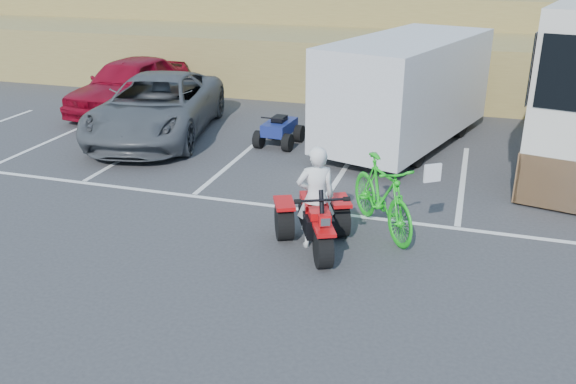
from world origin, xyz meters
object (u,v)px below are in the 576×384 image
(grey_pickup, at_px, (157,107))
(red_car, at_px, (130,84))
(quad_atv_blue, at_px, (280,145))
(cargo_trailer, at_px, (407,88))
(red_trike_atv, at_px, (316,249))
(rider, at_px, (316,197))
(green_dirt_bike, at_px, (382,196))
(quad_atv_green, at_px, (360,150))

(grey_pickup, relative_size, red_car, 1.19)
(grey_pickup, xyz_separation_m, quad_atv_blue, (3.46, 0.18, -0.82))
(red_car, bearing_deg, cargo_trailer, -3.96)
(red_trike_atv, bearing_deg, red_car, 112.11)
(cargo_trailer, bearing_deg, red_car, -169.97)
(red_trike_atv, bearing_deg, quad_atv_blue, 89.38)
(rider, relative_size, red_car, 0.37)
(grey_pickup, bearing_deg, rider, -53.22)
(rider, bearing_deg, green_dirt_bike, -160.91)
(green_dirt_bike, relative_size, quad_atv_blue, 1.73)
(rider, distance_m, green_dirt_bike, 1.39)
(rider, xyz_separation_m, quad_atv_blue, (-2.40, 5.41, -0.91))
(green_dirt_bike, xyz_separation_m, red_car, (-9.06, 6.58, 0.16))
(grey_pickup, height_order, quad_atv_green, grey_pickup)
(quad_atv_blue, bearing_deg, green_dirt_bike, -48.89)
(green_dirt_bike, relative_size, cargo_trailer, 0.36)
(green_dirt_bike, bearing_deg, red_trike_atv, -165.99)
(rider, relative_size, quad_atv_green, 1.30)
(quad_atv_blue, bearing_deg, cargo_trailer, 22.28)
(cargo_trailer, bearing_deg, green_dirt_bike, -70.00)
(quad_atv_blue, relative_size, quad_atv_green, 0.95)
(red_car, height_order, quad_atv_blue, red_car)
(red_car, bearing_deg, grey_pickup, -43.08)
(green_dirt_bike, height_order, red_car, red_car)
(quad_atv_green, bearing_deg, green_dirt_bike, -91.90)
(grey_pickup, bearing_deg, quad_atv_green, -7.73)
(green_dirt_bike, xyz_separation_m, cargo_trailer, (-0.28, 5.50, 0.81))
(cargo_trailer, bearing_deg, quad_atv_green, -121.88)
(green_dirt_bike, relative_size, grey_pickup, 0.39)
(rider, xyz_separation_m, cargo_trailer, (0.71, 6.45, 0.59))
(red_trike_atv, relative_size, quad_atv_green, 1.26)
(cargo_trailer, height_order, quad_atv_blue, cargo_trailer)
(quad_atv_green, bearing_deg, grey_pickup, 166.59)
(grey_pickup, height_order, quad_atv_blue, grey_pickup)
(rider, distance_m, red_car, 11.04)
(cargo_trailer, distance_m, quad_atv_blue, 3.61)
(quad_atv_blue, bearing_deg, red_car, 163.32)
(rider, relative_size, quad_atv_blue, 1.37)
(red_car, relative_size, cargo_trailer, 0.78)
(red_trike_atv, bearing_deg, grey_pickup, 113.23)
(quad_atv_green, bearing_deg, rider, -104.37)
(cargo_trailer, bearing_deg, quad_atv_blue, -144.50)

